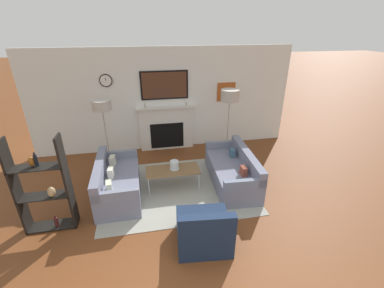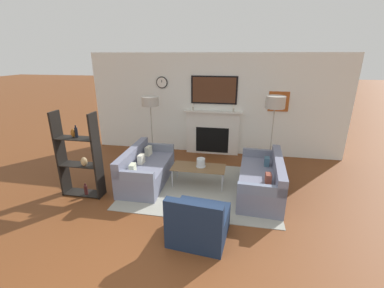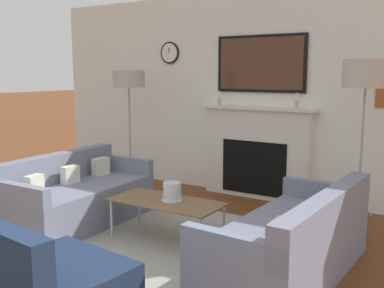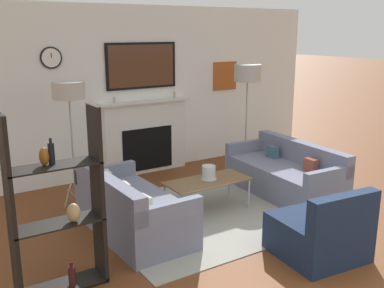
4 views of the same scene
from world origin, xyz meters
name	(u,v)px [view 2 (image 2 of 4)]	position (x,y,z in m)	size (l,w,h in m)	color
ground_plane	(172,282)	(0.00, 0.00, 0.00)	(60.00, 60.00, 0.00)	brown
fireplace_wall	(214,110)	(0.00, 4.56, 1.23)	(6.90, 0.28, 2.70)	white
area_rug	(201,187)	(0.00, 2.44, 0.01)	(3.07, 2.34, 0.01)	#97978C
couch_left	(146,170)	(-1.22, 2.44, 0.28)	(0.84, 1.68, 0.75)	slate
couch_right	(262,180)	(1.22, 2.44, 0.27)	(0.90, 1.86, 0.74)	slate
armchair	(199,223)	(0.20, 0.86, 0.26)	(0.90, 0.89, 0.78)	#192843
coffee_table	(199,168)	(-0.08, 2.53, 0.39)	(1.12, 0.52, 0.41)	brown
hurricane_candle	(201,163)	(-0.04, 2.57, 0.49)	(0.21, 0.21, 0.18)	silver
floor_lamp_left	(150,102)	(-1.48, 3.66, 1.54)	(0.42, 0.42, 1.68)	#9E998E
floor_lamp_right	(275,103)	(1.48, 3.66, 1.62)	(0.44, 0.44, 1.78)	#9E998E
shelf_unit	(79,158)	(-2.25, 1.71, 0.79)	(0.80, 0.28, 1.67)	black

